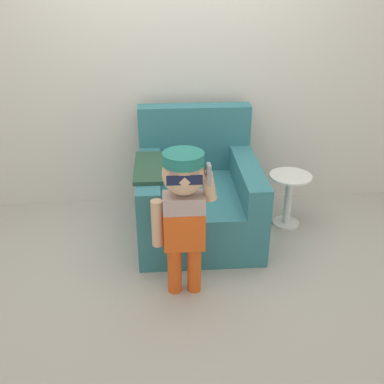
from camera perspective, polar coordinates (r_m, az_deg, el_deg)
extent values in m
plane|color=#ADA89E|center=(3.65, -1.42, -5.98)|extent=(10.00, 10.00, 0.00)
cube|color=silver|center=(3.86, -2.19, 16.70)|extent=(10.00, 0.05, 2.60)
cube|color=teal|center=(3.63, 0.80, -2.46)|extent=(0.93, 1.04, 0.40)
cube|color=teal|center=(3.84, 0.29, 6.97)|extent=(0.93, 0.16, 0.55)
cube|color=teal|center=(3.41, -5.45, 1.21)|extent=(0.17, 0.88, 0.22)
cube|color=teal|center=(3.47, 7.23, 1.59)|extent=(0.17, 0.88, 0.22)
cube|color=#284C38|center=(3.36, -5.55, 3.14)|extent=(0.21, 0.57, 0.03)
cylinder|color=#E05119|center=(3.02, -2.22, -9.70)|extent=(0.09, 0.09, 0.35)
cylinder|color=#E05119|center=(3.02, 0.28, -9.61)|extent=(0.09, 0.09, 0.35)
cube|color=#E05119|center=(2.85, -1.02, -4.67)|extent=(0.26, 0.15, 0.26)
cube|color=#B29993|center=(2.76, -1.05, -1.37)|extent=(0.26, 0.15, 0.11)
sphere|color=tan|center=(2.67, -1.08, 2.33)|extent=(0.26, 0.26, 0.26)
cylinder|color=#1E7066|center=(2.63, -1.10, 4.27)|extent=(0.25, 0.25, 0.07)
cube|color=#1E7066|center=(2.75, -1.23, 4.70)|extent=(0.15, 0.12, 0.01)
cube|color=#0F1433|center=(2.56, -0.94, 1.50)|extent=(0.21, 0.01, 0.06)
cylinder|color=tan|center=(2.82, -4.43, -3.98)|extent=(0.07, 0.07, 0.32)
cylinder|color=tan|center=(2.72, 2.13, 0.73)|extent=(0.10, 0.07, 0.19)
cube|color=gray|center=(2.66, 2.14, 2.25)|extent=(0.02, 0.07, 0.13)
cylinder|color=white|center=(3.93, 11.81, -3.83)|extent=(0.22, 0.22, 0.02)
cylinder|color=white|center=(3.83, 12.10, -1.13)|extent=(0.06, 0.06, 0.44)
cylinder|color=white|center=(3.73, 12.43, 1.97)|extent=(0.34, 0.34, 0.02)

